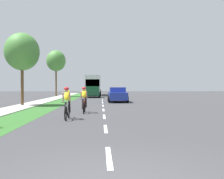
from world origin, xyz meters
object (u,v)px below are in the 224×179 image
Objects in this scene: street_tree_near at (22,52)px; pickup_dark_green at (93,92)px; cyclist_trailing at (84,100)px; street_tree_far at (56,61)px; cyclist_lead at (67,103)px; bus_white at (94,84)px; sedan_blue at (117,95)px.

pickup_dark_green is at bearing 70.45° from street_tree_near.
cyclist_trailing is 25.93m from street_tree_far.
bus_white is at bearing 89.46° from cyclist_lead.
pickup_dark_green reaches higher than sedan_blue.
street_tree_far is at bearing 150.00° from pickup_dark_green.
cyclist_trailing is 0.23× the size of street_tree_far.
sedan_blue is 0.71× the size of street_tree_near.
cyclist_lead is at bearing -102.75° from cyclist_trailing.
street_tree_far reaches higher than pickup_dark_green.
sedan_blue is at bearing -75.01° from pickup_dark_green.
cyclist_lead is 0.40× the size of sedan_blue.
sedan_blue is 0.37× the size of bus_white.
pickup_dark_green is at bearing 90.44° from cyclist_trailing.
cyclist_trailing is 0.34× the size of pickup_dark_green.
street_tree_near reaches higher than sedan_blue.
pickup_dark_green is at bearing -89.01° from bus_white.
cyclist_lead is 0.23× the size of street_tree_far.
bus_white is at bearing 90.99° from pickup_dark_green.
bus_white reaches higher than cyclist_trailing.
street_tree_far is at bearing 121.87° from sedan_blue.
street_tree_far reaches higher than street_tree_near.
bus_white is at bearing 77.91° from street_tree_near.
pickup_dark_green is (0.48, 24.09, 0.02)m from cyclist_lead.
sedan_blue is at bearing -58.13° from street_tree_far.
street_tree_far is (-8.88, 14.28, 4.92)m from sedan_blue.
pickup_dark_green reaches higher than cyclist_trailing.
bus_white is at bearing 90.61° from cyclist_trailing.
sedan_blue is at bearing 28.04° from street_tree_near.
bus_white is (-3.06, 20.13, 1.21)m from sedan_blue.
pickup_dark_green is at bearing 104.99° from sedan_blue.
cyclist_lead is 24.10m from pickup_dark_green.
street_tree_far is at bearing 101.29° from cyclist_lead.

